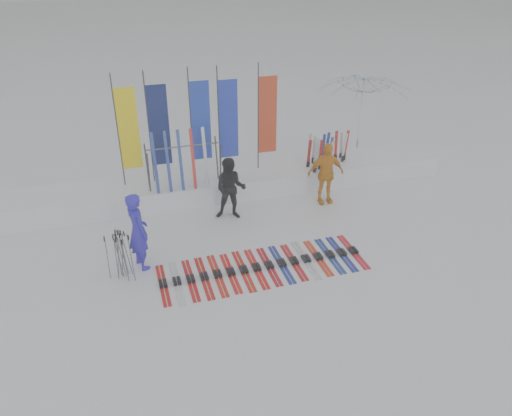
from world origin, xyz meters
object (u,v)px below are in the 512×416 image
object	(u,v)px
person_black	(231,189)
ski_row	(262,267)
person_yellow	(326,173)
tent_canopy	(362,115)
ski_rack	(183,160)
person_blue	(138,231)

from	to	relation	value
person_black	ski_row	xyz separation A→B (m)	(0.10, -2.55, -0.84)
person_black	person_yellow	size ratio (longest dim) A/B	0.96
tent_canopy	ski_rack	size ratio (longest dim) A/B	1.53
person_yellow	ski_rack	world-z (taller)	ski_rack
tent_canopy	ski_rack	bearing A→B (deg)	-162.34
tent_canopy	ski_row	xyz separation A→B (m)	(-5.45, -5.82, -1.37)
person_black	person_blue	bearing A→B (deg)	-128.50
tent_canopy	ski_row	bearing A→B (deg)	-133.12
person_yellow	ski_row	size ratio (longest dim) A/B	0.38
ski_row	person_yellow	bearing A→B (deg)	44.34
tent_canopy	ski_rack	world-z (taller)	tent_canopy
person_black	ski_row	size ratio (longest dim) A/B	0.36
person_blue	person_yellow	xyz separation A→B (m)	(5.42, 1.76, -0.04)
ski_row	ski_rack	bearing A→B (deg)	107.27
person_yellow	tent_canopy	bearing A→B (deg)	51.95
person_black	ski_rack	size ratio (longest dim) A/B	0.86
person_yellow	ski_row	world-z (taller)	person_yellow
tent_canopy	person_yellow	bearing A→B (deg)	-130.81
person_black	ski_rack	distance (m)	1.65
person_black	ski_rack	xyz separation A→B (m)	(-1.05, 1.16, 0.51)
person_yellow	person_black	bearing A→B (deg)	-174.98
person_black	person_yellow	world-z (taller)	person_yellow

